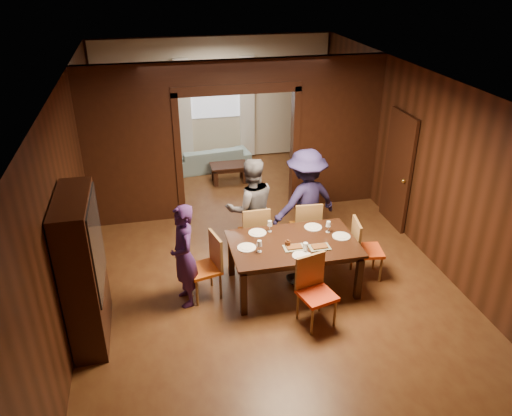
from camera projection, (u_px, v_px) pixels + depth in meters
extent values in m
plane|color=#4C2715|center=(256.00, 252.00, 8.42)|extent=(9.00, 9.00, 0.00)
cube|color=silver|center=(256.00, 79.00, 7.10)|extent=(5.50, 9.00, 0.02)
cube|color=black|center=(215.00, 100.00, 11.68)|extent=(5.50, 0.02, 2.90)
cube|color=black|center=(72.00, 189.00, 7.23)|extent=(0.02, 9.00, 2.90)
cube|color=black|center=(418.00, 159.00, 8.29)|extent=(0.02, 9.00, 2.90)
cube|color=black|center=(132.00, 161.00, 8.90)|extent=(1.65, 0.15, 2.40)
cube|color=black|center=(336.00, 145.00, 9.64)|extent=(1.65, 0.15, 2.40)
cube|color=black|center=(236.00, 74.00, 8.61)|extent=(5.50, 0.15, 0.50)
cube|color=beige|center=(215.00, 100.00, 11.65)|extent=(5.40, 0.04, 2.85)
imported|color=#3C1E58|center=(184.00, 256.00, 6.90)|extent=(0.44, 0.61, 1.53)
imported|color=#55535A|center=(251.00, 208.00, 8.00)|extent=(0.87, 0.70, 1.71)
imported|color=#1E193E|center=(305.00, 202.00, 8.12)|extent=(1.30, 0.97, 1.79)
imported|color=#88ABB2|center=(211.00, 158.00, 11.61)|extent=(1.87, 0.91, 0.52)
imported|color=black|center=(298.00, 237.00, 7.30)|extent=(0.29, 0.29, 0.07)
cube|color=black|center=(293.00, 264.00, 7.40)|extent=(1.85, 1.15, 0.76)
cube|color=black|center=(229.00, 173.00, 10.96)|extent=(0.80, 0.50, 0.40)
cube|color=black|center=(84.00, 270.00, 6.17)|extent=(0.40, 1.20, 2.00)
cube|color=black|center=(398.00, 170.00, 8.90)|extent=(0.06, 0.90, 2.10)
cube|color=silver|center=(215.00, 90.00, 11.51)|extent=(1.20, 0.03, 1.30)
cube|color=white|center=(184.00, 111.00, 11.54)|extent=(0.35, 0.06, 2.40)
cube|color=white|center=(247.00, 107.00, 11.83)|extent=(0.35, 0.06, 2.40)
cylinder|color=white|center=(247.00, 248.00, 7.10)|extent=(0.27, 0.27, 0.01)
cylinder|color=white|center=(257.00, 233.00, 7.48)|extent=(0.27, 0.27, 0.01)
cylinder|color=silver|center=(313.00, 227.00, 7.63)|extent=(0.27, 0.27, 0.01)
cylinder|color=silver|center=(341.00, 236.00, 7.38)|extent=(0.27, 0.27, 0.01)
cylinder|color=silver|center=(302.00, 256.00, 6.90)|extent=(0.27, 0.27, 0.01)
cube|color=gray|center=(294.00, 247.00, 7.08)|extent=(0.30, 0.20, 0.04)
cube|color=slate|center=(319.00, 247.00, 7.09)|extent=(0.30, 0.20, 0.04)
cylinder|color=white|center=(305.00, 247.00, 6.98)|extent=(0.07, 0.07, 0.14)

